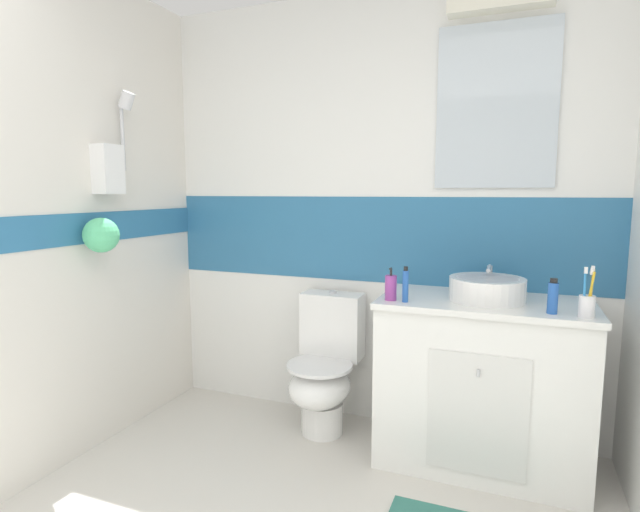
# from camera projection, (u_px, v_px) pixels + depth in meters

# --- Properties ---
(wall_back_tiled) EXTENTS (3.20, 0.20, 2.50)m
(wall_back_tiled) POSITION_uv_depth(u_px,v_px,m) (377.00, 211.00, 2.92)
(wall_back_tiled) COLOR white
(wall_back_tiled) RESTS_ON ground_plane
(wall_left_shower_alcove) EXTENTS (0.30, 3.48, 2.50)m
(wall_left_shower_alcove) POSITION_uv_depth(u_px,v_px,m) (18.00, 220.00, 2.27)
(wall_left_shower_alcove) COLOR silver
(wall_left_shower_alcove) RESTS_ON ground_plane
(vanity_cabinet) EXTENTS (1.01, 0.57, 0.85)m
(vanity_cabinet) POSITION_uv_depth(u_px,v_px,m) (481.00, 382.00, 2.50)
(vanity_cabinet) COLOR white
(vanity_cabinet) RESTS_ON ground_plane
(sink_basin) EXTENTS (0.36, 0.41, 0.15)m
(sink_basin) POSITION_uv_depth(u_px,v_px,m) (487.00, 288.00, 2.42)
(sink_basin) COLOR white
(sink_basin) RESTS_ON vanity_cabinet
(toilet) EXTENTS (0.37, 0.50, 0.80)m
(toilet) POSITION_uv_depth(u_px,v_px,m) (325.00, 369.00, 2.85)
(toilet) COLOR white
(toilet) RESTS_ON ground_plane
(toothbrush_cup) EXTENTS (0.06, 0.06, 0.22)m
(toothbrush_cup) POSITION_uv_depth(u_px,v_px,m) (587.00, 303.00, 2.09)
(toothbrush_cup) COLOR white
(toothbrush_cup) RESTS_ON vanity_cabinet
(soap_dispenser) EXTENTS (0.06, 0.06, 0.16)m
(soap_dispenser) POSITION_uv_depth(u_px,v_px,m) (391.00, 287.00, 2.43)
(soap_dispenser) COLOR #993F99
(soap_dispenser) RESTS_ON vanity_cabinet
(deodorant_spray_can) EXTENTS (0.04, 0.04, 0.16)m
(deodorant_spray_can) POSITION_uv_depth(u_px,v_px,m) (553.00, 297.00, 2.16)
(deodorant_spray_can) COLOR #2659B2
(deodorant_spray_can) RESTS_ON vanity_cabinet
(toothpaste_tube_upright) EXTENTS (0.03, 0.03, 0.17)m
(toothpaste_tube_upright) POSITION_uv_depth(u_px,v_px,m) (405.00, 285.00, 2.38)
(toothpaste_tube_upright) COLOR #2659B2
(toothpaste_tube_upright) RESTS_ON vanity_cabinet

